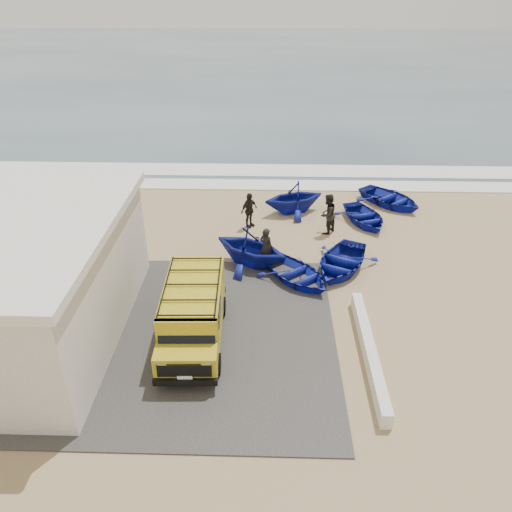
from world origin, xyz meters
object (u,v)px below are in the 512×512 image
object	(u,v)px
parapet	(369,351)
van	(193,312)
boat_near_right	(341,261)
boat_mid_left	(251,247)
boat_far_right	(390,198)
fisherman_back	(249,210)
fisherman_middle	(327,214)
boat_mid_right	(364,217)
boat_near_left	(296,274)
fisherman_front	(266,248)
boat_far_left	(294,197)

from	to	relation	value
parapet	van	world-z (taller)	van
parapet	boat_near_right	distance (m)	5.60
boat_mid_left	boat_far_right	world-z (taller)	boat_mid_left
fisherman_back	parapet	bearing A→B (deg)	-112.89
boat_far_right	fisherman_middle	bearing A→B (deg)	-178.04
boat_near_right	fisherman_middle	xyz separation A→B (m)	(-0.29, 3.41, 0.61)
boat_near_right	fisherman_middle	bearing A→B (deg)	120.58
boat_mid_right	fisherman_middle	distance (m)	2.40
parapet	boat_mid_left	world-z (taller)	boat_mid_left
fisherman_middle	fisherman_back	bearing A→B (deg)	-59.17
van	boat_far_right	distance (m)	14.72
boat_mid_left	fisherman_middle	distance (m)	4.76
parapet	fisherman_back	bearing A→B (deg)	114.47
van	boat_near_left	xyz separation A→B (m)	(3.68, 3.79, -0.79)
van	boat_near_right	world-z (taller)	van
parapet	boat_mid_right	size ratio (longest dim) A/B	1.82
boat_mid_right	fisherman_front	distance (m)	6.60
fisherman_middle	boat_mid_left	bearing A→B (deg)	-9.31
van	boat_mid_left	world-z (taller)	van
boat_near_left	fisherman_back	distance (m)	5.42
parapet	boat_near_right	xyz separation A→B (m)	(-0.28, 5.59, 0.11)
boat_mid_left	van	bearing A→B (deg)	-170.07
boat_near_right	fisherman_back	size ratio (longest dim) A/B	2.08
boat_far_right	van	bearing A→B (deg)	-168.30
boat_far_left	boat_far_right	distance (m)	5.40
boat_far_left	boat_far_right	world-z (taller)	boat_far_left
boat_mid_right	fisherman_back	bearing A→B (deg)	167.69
boat_near_left	boat_mid_right	bearing A→B (deg)	17.61
fisherman_middle	van	bearing A→B (deg)	6.14
boat_near_right	fisherman_front	distance (m)	3.24
van	boat_near_right	bearing A→B (deg)	38.37
boat_near_left	boat_mid_right	xyz separation A→B (m)	(3.65, 5.53, -0.01)
boat_near_right	fisherman_middle	size ratio (longest dim) A/B	1.86
parapet	boat_near_left	xyz separation A→B (m)	(-2.21, 4.62, 0.08)
fisherman_front	boat_mid_right	bearing A→B (deg)	-103.48
parapet	boat_near_left	distance (m)	5.12
boat_mid_right	fisherman_front	xyz separation A→B (m)	(-4.91, -4.37, 0.57)
parapet	van	xyz separation A→B (m)	(-5.89, 0.83, 0.86)
boat_mid_right	fisherman_back	distance (m)	5.85
parapet	fisherman_front	bearing A→B (deg)	121.01
boat_mid_left	fisherman_back	world-z (taller)	fisherman_back
fisherman_back	boat_far_right	bearing A→B (deg)	-26.71
boat_near_left	fisherman_back	xyz separation A→B (m)	(-2.14, 4.95, 0.54)
parapet	boat_near_right	world-z (taller)	boat_near_right
boat_mid_left	fisherman_back	distance (m)	3.72
fisherman_front	fisherman_back	xyz separation A→B (m)	(-0.88, 3.80, -0.02)
parapet	fisherman_middle	size ratio (longest dim) A/B	3.01
boat_far_right	fisherman_back	size ratio (longest dim) A/B	2.07
boat_near_right	fisherman_back	bearing A→B (deg)	161.45
fisherman_middle	boat_far_left	bearing A→B (deg)	-107.47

